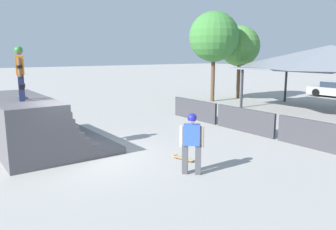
% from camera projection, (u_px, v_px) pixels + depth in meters
% --- Properties ---
extents(ground_plane, '(160.00, 160.00, 0.00)m').
position_uv_depth(ground_plane, '(81.00, 158.00, 10.95)').
color(ground_plane, '#A3A09B').
extents(quarter_pipe_ramp, '(5.52, 3.74, 1.89)m').
position_uv_depth(quarter_pipe_ramp, '(31.00, 125.00, 12.08)').
color(quarter_pipe_ramp, '#565459').
rests_on(quarter_pipe_ramp, ground).
extents(skater_on_deck, '(0.77, 0.35, 1.78)m').
position_uv_depth(skater_on_deck, '(20.00, 70.00, 10.72)').
color(skater_on_deck, '#1E2347').
rests_on(skater_on_deck, quarter_pipe_ramp).
extents(skateboard_on_deck, '(0.79, 0.29, 0.09)m').
position_uv_depth(skateboard_on_deck, '(22.00, 97.00, 11.46)').
color(skateboard_on_deck, blue).
rests_on(skateboard_on_deck, quarter_pipe_ramp).
extents(bystander_walking, '(0.57, 0.58, 1.79)m').
position_uv_depth(bystander_walking, '(192.00, 139.00, 9.30)').
color(bystander_walking, '#4C4C51').
rests_on(bystander_walking, ground).
extents(skateboard_on_ground, '(0.88, 0.35, 0.09)m').
position_uv_depth(skateboard_on_ground, '(182.00, 158.00, 10.76)').
color(skateboard_on_ground, red).
rests_on(skateboard_on_ground, ground).
extents(barrier_fence, '(10.04, 0.12, 1.05)m').
position_uv_depth(barrier_fence, '(244.00, 120.00, 14.52)').
color(barrier_fence, '#3D3D42').
rests_on(barrier_fence, ground).
extents(pavilion_shelter, '(10.13, 5.49, 3.92)m').
position_uv_depth(pavilion_shelter, '(329.00, 58.00, 18.52)').
color(pavilion_shelter, '#2D2D33').
rests_on(pavilion_shelter, ground).
extents(tree_beside_pavilion, '(3.55, 3.55, 6.40)m').
position_uv_depth(tree_beside_pavilion, '(214.00, 37.00, 23.25)').
color(tree_beside_pavilion, brown).
rests_on(tree_beside_pavilion, ground).
extents(tree_far_back, '(3.07, 3.07, 5.54)m').
position_uv_depth(tree_far_back, '(240.00, 46.00, 25.07)').
color(tree_far_back, brown).
rests_on(tree_far_back, ground).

